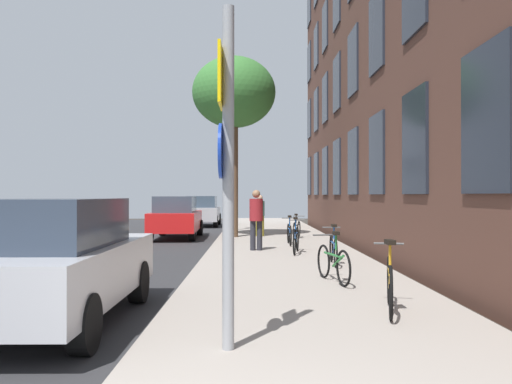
{
  "coord_description": "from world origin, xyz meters",
  "views": [
    {
      "loc": [
        0.23,
        -2.06,
        1.67
      ],
      "look_at": [
        0.36,
        12.33,
        1.76
      ],
      "focal_mm": 37.21,
      "sensor_mm": 36.0,
      "label": 1
    }
  ],
  "objects": [
    {
      "name": "bicycle_2",
      "position": [
        2.07,
        9.79,
        0.47
      ],
      "size": [
        0.42,
        1.64,
        0.91
      ],
      "color": "black",
      "rests_on": "sidewalk"
    },
    {
      "name": "ground_plane",
      "position": [
        -2.4,
        15.0,
        0.0
      ],
      "size": [
        41.8,
        41.8,
        0.0
      ],
      "primitive_type": "plane",
      "color": "#332D28"
    },
    {
      "name": "sidewalk",
      "position": [
        1.1,
        15.0,
        0.06
      ],
      "size": [
        4.2,
        38.0,
        0.12
      ],
      "primitive_type": "cube",
      "color": "#9E9389",
      "rests_on": "ground"
    },
    {
      "name": "car_0",
      "position": [
        -2.33,
        4.77,
        0.84
      ],
      "size": [
        1.85,
        4.18,
        1.62
      ],
      "color": "#B7B7BC",
      "rests_on": "road_asphalt"
    },
    {
      "name": "car_1",
      "position": [
        -2.67,
        18.44,
        0.84
      ],
      "size": [
        1.84,
        4.4,
        1.62
      ],
      "color": "red",
      "rests_on": "road_asphalt"
    },
    {
      "name": "bicycle_1",
      "position": [
        1.7,
        7.39,
        0.48
      ],
      "size": [
        0.5,
        1.6,
        0.92
      ],
      "color": "black",
      "rests_on": "sidewalk"
    },
    {
      "name": "bicycle_3",
      "position": [
        1.44,
        12.19,
        0.5
      ],
      "size": [
        0.45,
        1.7,
        0.97
      ],
      "color": "black",
      "rests_on": "sidewalk"
    },
    {
      "name": "bicycle_5",
      "position": [
        1.87,
        16.99,
        0.47
      ],
      "size": [
        0.55,
        1.64,
        0.89
      ],
      "color": "black",
      "rests_on": "sidewalk"
    },
    {
      "name": "sign_post",
      "position": [
        -0.02,
        3.29,
        2.05
      ],
      "size": [
        0.16,
        0.6,
        3.47
      ],
      "color": "gray",
      "rests_on": "sidewalk"
    },
    {
      "name": "pedestrian_1",
      "position": [
        0.56,
        18.05,
        1.02
      ],
      "size": [
        0.37,
        0.37,
        1.57
      ],
      "color": "olive",
      "rests_on": "sidewalk"
    },
    {
      "name": "road_asphalt",
      "position": [
        -4.5,
        15.0,
        0.01
      ],
      "size": [
        7.0,
        38.0,
        0.01
      ],
      "primitive_type": "cube",
      "color": "#2D2D30",
      "rests_on": "ground"
    },
    {
      "name": "bicycle_4",
      "position": [
        1.43,
        14.59,
        0.48
      ],
      "size": [
        0.42,
        1.64,
        0.92
      ],
      "color": "black",
      "rests_on": "sidewalk"
    },
    {
      "name": "bicycle_0",
      "position": [
        2.08,
        4.99,
        0.5
      ],
      "size": [
        0.54,
        1.67,
        0.97
      ],
      "color": "black",
      "rests_on": "sidewalk"
    },
    {
      "name": "tree_near",
      "position": [
        -0.41,
        17.73,
        5.47
      ],
      "size": [
        3.11,
        3.11,
        6.73
      ],
      "color": "brown",
      "rests_on": "sidewalk"
    },
    {
      "name": "building_facade",
      "position": [
        3.69,
        14.5,
        6.77
      ],
      "size": [
        0.56,
        27.0,
        13.5
      ],
      "color": "#513328",
      "rests_on": "ground"
    },
    {
      "name": "pedestrian_0",
      "position": [
        0.37,
        12.88,
        1.09
      ],
      "size": [
        0.53,
        0.53,
        1.7
      ],
      "color": "#26262D",
      "rests_on": "sidewalk"
    },
    {
      "name": "traffic_light",
      "position": [
        -0.62,
        21.71,
        2.4
      ],
      "size": [
        0.43,
        0.24,
        3.32
      ],
      "color": "black",
      "rests_on": "sidewalk"
    },
    {
      "name": "car_2",
      "position": [
        -2.39,
        26.43,
        0.84
      ],
      "size": [
        1.82,
        4.14,
        1.62
      ],
      "color": "#B7B7BC",
      "rests_on": "road_asphalt"
    }
  ]
}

